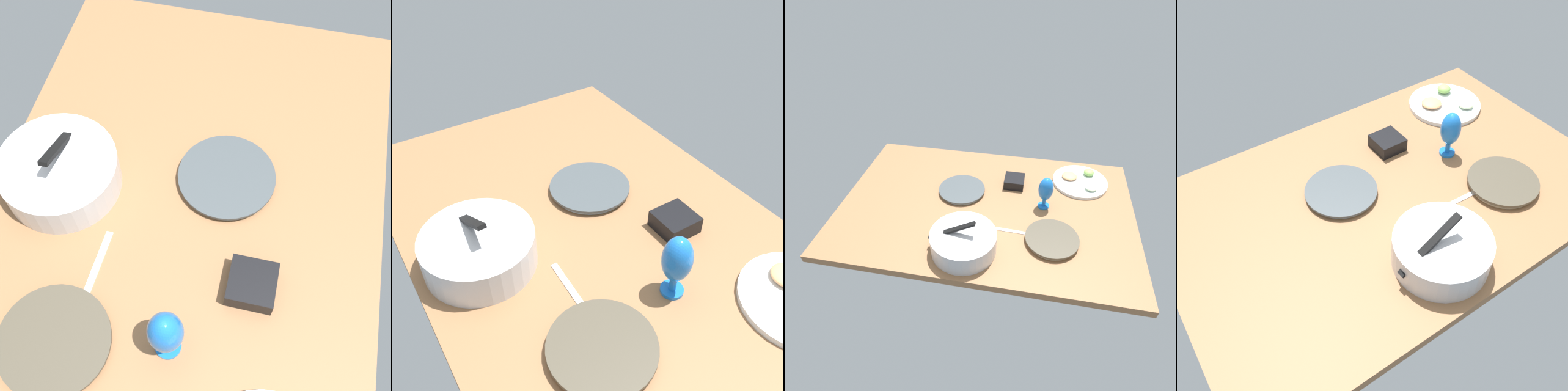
{
  "view_description": "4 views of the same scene",
  "coord_description": "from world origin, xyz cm",
  "views": [
    {
      "loc": [
        -56.58,
        -16.93,
        118.83
      ],
      "look_at": [
        6.68,
        -2.7,
        4.27
      ],
      "focal_mm": 46.56,
      "sensor_mm": 36.0,
      "label": 1
    },
    {
      "loc": [
        -84.09,
        55.25,
        96.39
      ],
      "look_at": [
        9.54,
        -4.65,
        4.27
      ],
      "focal_mm": 42.02,
      "sensor_mm": 36.0,
      "label": 2
    },
    {
      "loc": [
        -22.07,
        136.37,
        122.29
      ],
      "look_at": [
        3.78,
        -2.59,
        4.27
      ],
      "focal_mm": 30.51,
      "sensor_mm": 36.0,
      "label": 3
    },
    {
      "loc": [
        68.55,
        88.44,
        114.89
      ],
      "look_at": [
        9.12,
        1.23,
        4.27
      ],
      "focal_mm": 39.88,
      "sensor_mm": 36.0,
      "label": 4
    }
  ],
  "objects": [
    {
      "name": "ground_plane",
      "position": [
        0.0,
        0.0,
        -2.0
      ],
      "size": [
        160.0,
        104.0,
        4.0
      ],
      "primitive_type": "cube",
      "color": "#8C603D"
    },
    {
      "name": "dinner_plate_right",
      "position": [
        15.78,
        -9.34,
        1.17
      ],
      "size": [
        26.63,
        26.63,
        2.24
      ],
      "color": "silver",
      "rests_on": "ground_plane"
    },
    {
      "name": "hurricane_glass_blue",
      "position": [
        -31.32,
        -4.76,
        11.64
      ],
      "size": [
        7.93,
        7.93,
        19.28
      ],
      "color": "blue",
      "rests_on": "ground_plane"
    },
    {
      "name": "dinner_plate_left",
      "position": [
        -36.29,
        20.75,
        1.43
      ],
      "size": [
        26.4,
        26.4,
        2.75
      ],
      "color": "beige",
      "rests_on": "ground_plane"
    },
    {
      "name": "square_bowl_black",
      "position": [
        -13.39,
        -21.03,
        3.04
      ],
      "size": [
        11.45,
        11.45,
        5.47
      ],
      "color": "black",
      "rests_on": "ground_plane"
    },
    {
      "name": "mixing_bowl",
      "position": [
        5.12,
        33.59,
        5.7
      ],
      "size": [
        32.59,
        31.38,
        18.36
      ],
      "color": "silver",
      "rests_on": "ground_plane"
    },
    {
      "name": "fork_by_left_plate",
      "position": [
        -15.51,
        17.38,
        0.3
      ],
      "size": [
        18.06,
        2.59,
        0.6
      ],
      "primitive_type": "cube",
      "rotation": [
        0.0,
        0.0,
        -0.04
      ],
      "color": "silver",
      "rests_on": "ground_plane"
    }
  ]
}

